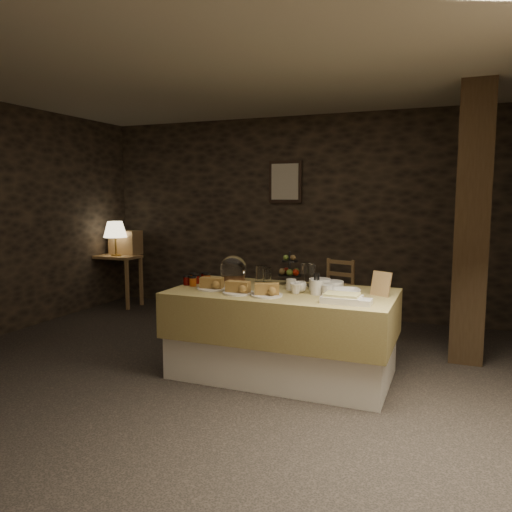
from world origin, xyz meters
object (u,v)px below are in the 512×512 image
at_px(table_lamp, 115,230).
at_px(fruit_stand, 290,271).
at_px(wine_rack, 126,242).
at_px(console_table, 116,264).
at_px(chair, 335,298).
at_px(timber_column, 472,225).
at_px(buffet_table, 282,327).

height_order(table_lamp, fruit_stand, table_lamp).
xyz_separation_m(table_lamp, wine_rack, (0.00, 0.23, -0.20)).
height_order(table_lamp, wine_rack, table_lamp).
relative_size(console_table, table_lamp, 1.50).
bearing_deg(chair, wine_rack, -168.92).
bearing_deg(fruit_stand, timber_column, 23.79).
xyz_separation_m(buffet_table, wine_rack, (-3.06, 1.93, 0.46)).
xyz_separation_m(buffet_table, chair, (0.07, 1.74, -0.07)).
bearing_deg(console_table, timber_column, -9.00).
distance_m(wine_rack, fruit_stand, 3.41).
bearing_deg(wine_rack, fruit_stand, -27.87).
height_order(wine_rack, fruit_stand, wine_rack).
xyz_separation_m(console_table, fruit_stand, (3.06, -1.41, 0.28)).
height_order(console_table, fruit_stand, fruit_stand).
relative_size(chair, timber_column, 0.24).
bearing_deg(table_lamp, wine_rack, 90.00).
bearing_deg(console_table, buffet_table, -29.43).
bearing_deg(fruit_stand, console_table, 155.23).
bearing_deg(wine_rack, buffet_table, -32.31).
bearing_deg(buffet_table, table_lamp, 150.88).
bearing_deg(timber_column, chair, 153.45).
relative_size(buffet_table, timber_column, 0.73).
distance_m(buffet_table, table_lamp, 3.56).
bearing_deg(wine_rack, console_table, -105.52).
bearing_deg(fruit_stand, wine_rack, 152.13).
bearing_deg(console_table, chair, -0.25).
distance_m(console_table, chair, 3.18).
bearing_deg(buffet_table, chair, 87.73).
relative_size(console_table, fruit_stand, 2.40).
xyz_separation_m(buffet_table, fruit_stand, (-0.05, 0.34, 0.44)).
bearing_deg(buffet_table, console_table, 150.57).
bearing_deg(chair, console_table, -165.62).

